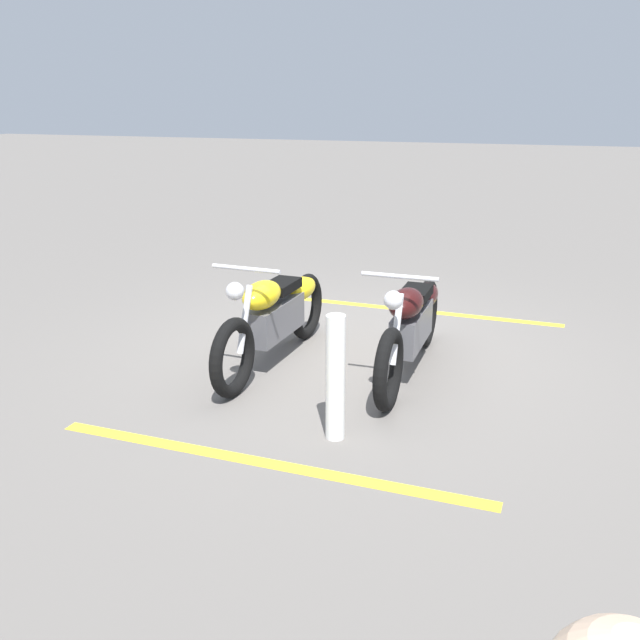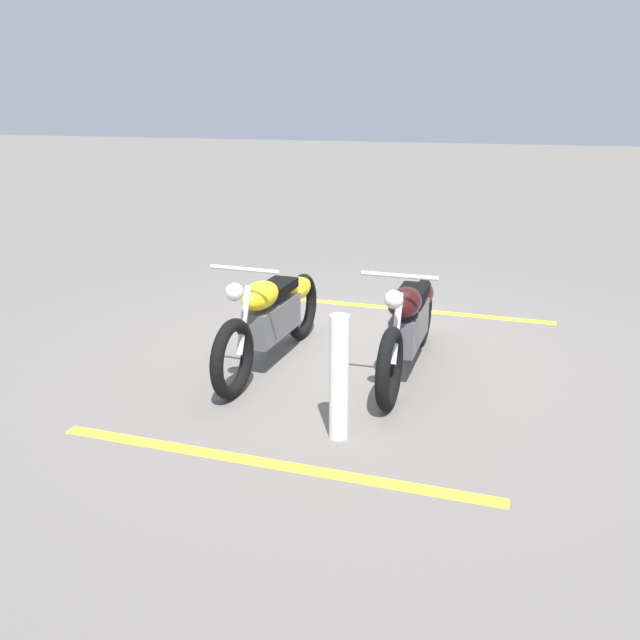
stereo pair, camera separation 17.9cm
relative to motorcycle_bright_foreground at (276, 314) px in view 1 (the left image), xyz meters
The scene contains 6 objects.
ground_plane 0.89m from the motorcycle_bright_foreground, 125.01° to the left, with size 60.00×60.00×0.00m, color #66605B.
motorcycle_bright_foreground is the anchor object (origin of this frame).
motorcycle_dark_foreground 1.24m from the motorcycle_bright_foreground, 96.53° to the left, with size 2.23×0.62×1.04m.
bollard_post 1.62m from the motorcycle_bright_foreground, 36.56° to the left, with size 0.14×0.14×0.94m, color white.
parking_stripe_near 2.27m from the motorcycle_bright_foreground, 153.51° to the left, with size 3.20×0.12×0.01m, color yellow.
parking_stripe_mid 1.95m from the motorcycle_bright_foreground, 18.27° to the left, with size 3.20×0.12×0.01m, color yellow.
Camera 1 is at (6.17, 1.66, 2.41)m, focal length 39.45 mm.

